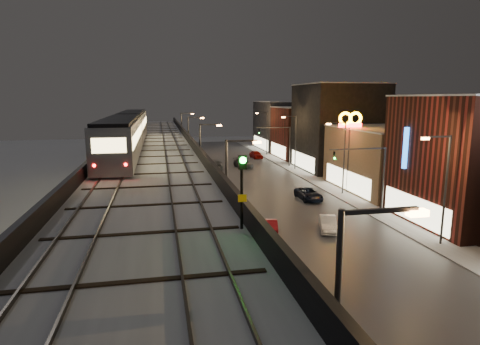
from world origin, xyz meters
TOP-DOWN VIEW (x-y plane):
  - road_surface at (7.50, 35.00)m, footprint 17.00×120.00m
  - sidewalk_right at (17.50, 35.00)m, footprint 4.00×120.00m
  - under_viaduct_pavement at (-6.00, 35.00)m, footprint 11.00×120.00m
  - elevated_viaduct at (-6.00, 31.84)m, footprint 9.00×100.00m
  - viaduct_trackbed at (-6.01, 31.97)m, footprint 8.40×100.00m
  - viaduct_parapet_streetside at (-1.65, 32.00)m, footprint 0.30×100.00m
  - viaduct_parapet_far at (-10.35, 32.00)m, footprint 0.30×100.00m
  - building_b at (23.99, 18.00)m, footprint 12.20×12.20m
  - building_c at (23.99, 32.00)m, footprint 12.20×15.20m
  - building_d at (23.99, 48.00)m, footprint 12.20×13.20m
  - building_e at (23.99, 62.00)m, footprint 12.20×12.20m
  - building_f at (23.99, 76.00)m, footprint 12.20×16.20m
  - streetlight_left_0 at (-0.43, -5.00)m, footprint 2.57×0.28m
  - streetlight_left_1 at (-0.43, 13.00)m, footprint 2.57×0.28m
  - streetlight_right_1 at (16.73, 13.00)m, footprint 2.56×0.28m
  - streetlight_left_2 at (-0.43, 31.00)m, footprint 2.57×0.28m
  - streetlight_right_2 at (16.73, 31.00)m, footprint 2.56×0.28m
  - streetlight_left_3 at (-0.43, 49.00)m, footprint 2.57×0.28m
  - streetlight_right_3 at (16.73, 49.00)m, footprint 2.56×0.28m
  - streetlight_left_4 at (-0.43, 67.00)m, footprint 2.57×0.28m
  - streetlight_right_4 at (16.73, 67.00)m, footprint 2.56×0.28m
  - traffic_light_rig_a at (15.84, 22.00)m, footprint 6.10×0.34m
  - traffic_light_rig_b at (15.84, 52.00)m, footprint 6.10×0.34m
  - subway_train at (-8.50, 30.92)m, footprint 2.97×35.79m
  - rail_signal at (-2.10, 0.87)m, footprint 0.35×0.43m
  - car_near_white at (4.04, 18.57)m, footprint 2.18×4.10m
  - car_mid_silver at (0.91, 33.42)m, footprint 2.46×5.31m
  - car_mid_dark at (3.97, 52.03)m, footprint 2.47×5.37m
  - car_far_white at (1.44, 60.03)m, footprint 1.76×3.92m
  - car_onc_silver at (9.40, 18.11)m, footprint 2.56×4.17m
  - car_onc_dark at (11.78, 29.07)m, footprint 2.25×4.86m
  - car_onc_white at (8.84, 52.60)m, footprint 3.11×5.30m
  - car_onc_red at (13.60, 62.61)m, footprint 2.14×4.57m
  - sign_mcdonalds at (18.00, 31.82)m, footprint 3.03×0.49m
  - sign_carwash at (18.50, 20.07)m, footprint 1.76×0.35m

SIDE VIEW (x-z plane):
  - road_surface at x=7.50m, z-range 0.00..0.06m
  - under_viaduct_pavement at x=-6.00m, z-range 0.00..0.06m
  - sidewalk_right at x=17.50m, z-range 0.00..0.14m
  - car_near_white at x=4.04m, z-range 0.00..1.28m
  - car_onc_silver at x=9.40m, z-range 0.00..1.30m
  - car_far_white at x=1.44m, z-range 0.00..1.31m
  - car_onc_dark at x=11.78m, z-range 0.00..1.35m
  - car_onc_white at x=8.84m, z-range 0.00..1.44m
  - car_mid_silver at x=0.91m, z-range 0.00..1.47m
  - car_onc_red at x=13.60m, z-range 0.00..1.51m
  - car_mid_dark at x=3.97m, z-range 0.00..1.52m
  - building_c at x=23.99m, z-range 0.00..8.16m
  - traffic_light_rig_a at x=15.84m, z-range 1.00..8.00m
  - traffic_light_rig_b at x=15.84m, z-range 1.00..8.00m
  - building_e at x=23.99m, z-range 0.00..10.16m
  - streetlight_left_0 at x=-0.43m, z-range 0.74..9.74m
  - streetlight_left_1 at x=-0.43m, z-range 0.74..9.74m
  - streetlight_right_1 at x=16.73m, z-range 0.74..9.74m
  - streetlight_left_2 at x=-0.43m, z-range 0.74..9.74m
  - streetlight_right_2 at x=16.73m, z-range 0.74..9.74m
  - streetlight_left_3 at x=-0.43m, z-range 0.74..9.74m
  - streetlight_right_3 at x=16.73m, z-range 0.74..9.74m
  - streetlight_left_4 at x=-0.43m, z-range 0.74..9.74m
  - streetlight_right_4 at x=16.73m, z-range 0.74..9.74m
  - building_f at x=23.99m, z-range 0.00..11.16m
  - elevated_viaduct at x=-6.00m, z-range 2.47..8.77m
  - building_b at x=23.99m, z-range 0.00..12.16m
  - viaduct_trackbed at x=-6.01m, z-range 6.23..6.55m
  - sign_carwash at x=18.50m, z-range 1.92..11.05m
  - viaduct_parapet_streetside at x=-1.65m, z-range 6.30..7.40m
  - viaduct_parapet_far at x=-10.35m, z-range 6.30..7.40m
  - building_d at x=23.99m, z-range 0.00..14.16m
  - sign_mcdonalds at x=18.00m, z-range 3.22..13.43m
  - subway_train at x=-8.50m, z-range 6.61..10.16m
  - rail_signal at x=-2.10m, z-range 7.25..10.27m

